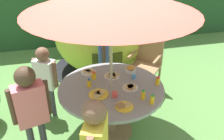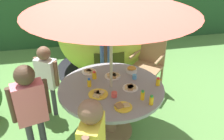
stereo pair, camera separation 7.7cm
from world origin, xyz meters
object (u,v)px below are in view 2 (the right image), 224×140
at_px(plate_near_left, 130,87).
at_px(cup_far, 114,94).
at_px(plate_center_back, 123,106).
at_px(juice_bottle_back_edge, 89,83).
at_px(plate_far_left, 98,94).
at_px(juice_bottle_mid_left, 94,75).
at_px(child_in_white_shirt, 47,73).
at_px(juice_bottle_far_right, 158,82).
at_px(dome_tent, 103,34).
at_px(wooden_chair, 149,59).
at_px(plate_near_right, 113,76).
at_px(garden_table, 111,96).
at_px(plate_mid_right, 89,71).
at_px(juice_bottle_front_edge, 143,95).
at_px(child_in_pink_shirt, 30,103).
at_px(snack_bowl, 132,70).
at_px(juice_bottle_center_front, 151,100).
at_px(child_in_blue_shirt, 105,54).
at_px(cup_near, 134,77).

distance_m(plate_near_left, cup_far, 0.27).
relative_size(plate_center_back, juice_bottle_back_edge, 1.80).
bearing_deg(plate_far_left, juice_bottle_mid_left, 88.15).
bearing_deg(cup_far, child_in_white_shirt, 135.13).
bearing_deg(juice_bottle_back_edge, plate_near_left, -18.06).
xyz_separation_m(juice_bottle_far_right, juice_bottle_back_edge, (-0.86, 0.16, 0.00)).
distance_m(plate_far_left, cup_far, 0.20).
bearing_deg(juice_bottle_back_edge, juice_bottle_far_right, -10.42).
bearing_deg(juice_bottle_mid_left, dome_tent, 75.67).
distance_m(wooden_chair, child_in_white_shirt, 1.73).
bearing_deg(plate_far_left, dome_tent, 77.97).
bearing_deg(plate_far_left, plate_near_right, 55.93).
xyz_separation_m(garden_table, plate_mid_right, (-0.22, 0.43, 0.16)).
bearing_deg(plate_near_right, garden_table, -106.86).
xyz_separation_m(wooden_chair, plate_near_left, (-0.65, -1.05, 0.17)).
bearing_deg(plate_near_right, cup_far, -100.13).
xyz_separation_m(child_in_white_shirt, juice_bottle_far_right, (1.41, -0.67, 0.07)).
relative_size(dome_tent, juice_bottle_front_edge, 17.77).
bearing_deg(juice_bottle_front_edge, child_in_pink_shirt, 175.16).
bearing_deg(juice_bottle_back_edge, wooden_chair, 37.84).
relative_size(snack_bowl, plate_near_right, 0.68).
bearing_deg(cup_far, juice_bottle_front_edge, -21.86).
relative_size(plate_center_back, juice_bottle_center_front, 1.71).
height_order(child_in_blue_shirt, child_in_pink_shirt, child_in_pink_shirt).
relative_size(juice_bottle_mid_left, cup_near, 1.79).
distance_m(child_in_white_shirt, plate_near_right, 0.95).
height_order(juice_bottle_front_edge, cup_near, juice_bottle_front_edge).
relative_size(juice_bottle_mid_left, juice_bottle_back_edge, 0.95).
relative_size(plate_center_back, cup_near, 3.38).
bearing_deg(juice_bottle_mid_left, child_in_pink_shirt, -147.96).
distance_m(plate_near_left, plate_mid_right, 0.69).
relative_size(juice_bottle_far_right, juice_bottle_back_edge, 0.96).
height_order(plate_mid_right, cup_near, cup_near).
relative_size(plate_center_back, juice_bottle_front_edge, 1.68).
bearing_deg(child_in_white_shirt, plate_far_left, -14.00).
height_order(wooden_chair, child_in_pink_shirt, child_in_pink_shirt).
relative_size(garden_table, snack_bowl, 9.12).
bearing_deg(juice_bottle_center_front, garden_table, 128.22).
bearing_deg(plate_near_right, juice_bottle_far_right, -32.86).
relative_size(garden_table, juice_bottle_far_right, 12.39).
relative_size(juice_bottle_center_front, cup_near, 1.98).
bearing_deg(snack_bowl, child_in_white_shirt, 166.96).
distance_m(dome_tent, cup_near, 1.80).
bearing_deg(plate_center_back, cup_far, 102.28).
height_order(plate_far_left, cup_near, cup_near).
bearing_deg(juice_bottle_center_front, plate_near_right, 112.42).
bearing_deg(child_in_white_shirt, juice_bottle_front_edge, -4.58).
bearing_deg(wooden_chair, juice_bottle_center_front, -67.30).
xyz_separation_m(child_in_white_shirt, plate_far_left, (0.63, -0.72, 0.03)).
distance_m(snack_bowl, juice_bottle_center_front, 0.76).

